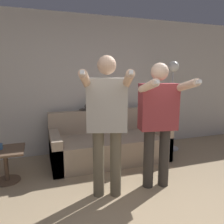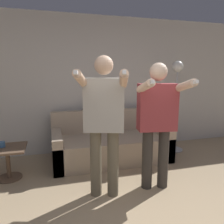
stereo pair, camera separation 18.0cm
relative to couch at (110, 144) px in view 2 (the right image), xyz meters
The scene contains 8 objects.
wall_back 1.20m from the couch, 106.62° to the left, with size 10.00×0.05×2.60m.
couch is the anchor object (origin of this frame).
person_left 1.42m from the couch, 108.98° to the right, with size 0.67×0.77×1.74m.
person_right 1.38m from the couch, 74.75° to the right, with size 0.63×0.73×1.67m.
cat 0.77m from the couch, 114.54° to the left, with size 0.47×0.12×0.20m.
floor_lamp 1.66m from the couch, ahead, with size 0.36×0.36×1.76m.
side_table 1.67m from the couch, 168.93° to the right, with size 0.51×0.51×0.47m.
cup 1.75m from the couch, behind, with size 0.09×0.09×0.08m.
Camera 2 is at (-0.82, -1.40, 1.54)m, focal length 35.00 mm.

